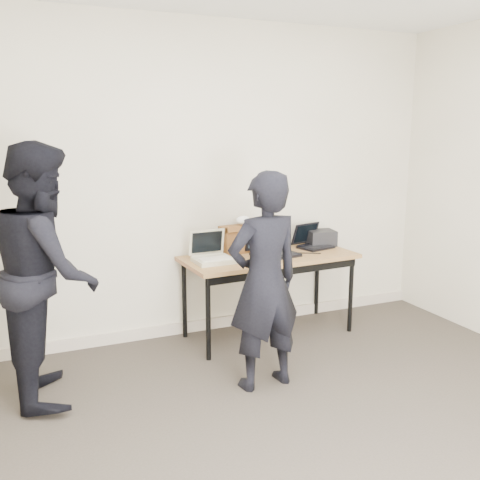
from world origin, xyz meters
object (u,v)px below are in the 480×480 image
laptop_beige (212,256)px  laptop_center (272,247)px  person_typist (264,282)px  equipment_box (321,238)px  desk (270,262)px  leather_satchel (240,238)px  laptop_right (312,242)px  person_observer (46,272)px

laptop_beige → laptop_center: 0.56m
laptop_beige → person_typist: person_typist is taller
equipment_box → person_typist: 1.50m
desk → equipment_box: 0.67m
leather_satchel → laptop_right: bearing=-15.7°
desk → laptop_center: (0.03, 0.03, 0.12)m
laptop_center → equipment_box: size_ratio=1.66×
laptop_center → leather_satchel: size_ratio=1.07×
laptop_center → person_observer: size_ratio=0.24×
laptop_beige → person_observer: 1.36m
desk → equipment_box: equipment_box is taller
laptop_right → equipment_box: 0.13m
laptop_right → person_observer: 2.40m
laptop_center → equipment_box: bearing=7.3°
laptop_right → person_observer: bearing=177.6°
desk → leather_satchel: bearing=125.1°
laptop_right → person_typist: (-0.96, -0.99, -0.01)m
person_observer → leather_satchel: bearing=-67.6°
laptop_right → person_typist: size_ratio=0.23×
laptop_center → person_observer: bearing=-175.7°
desk → laptop_right: size_ratio=4.28×
desk → laptop_beige: (-0.53, 0.00, 0.11)m
laptop_center → leather_satchel: bearing=129.7°
laptop_center → person_typist: 1.00m
desk → laptop_center: laptop_center is taller
laptop_beige → leather_satchel: 0.43m
person_typist → laptop_right: bearing=-140.2°
desk → leather_satchel: (-0.18, 0.23, 0.19)m
leather_satchel → equipment_box: leather_satchel is taller
laptop_center → equipment_box: 0.62m
leather_satchel → person_observer: 1.76m
person_typist → laptop_center: bearing=-125.3°
desk → person_typist: size_ratio=1.00×
laptop_center → laptop_right: 0.49m
desk → laptop_right: 0.54m
leather_satchel → desk: bearing=-60.7°
person_typist → person_observer: size_ratio=0.89×
person_typist → person_observer: 1.47m
desk → person_typist: (-0.46, -0.84, 0.10)m
desk → leather_satchel: leather_satchel is taller
person_observer → person_typist: bearing=-106.3°
laptop_right → desk: bearing=-178.4°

